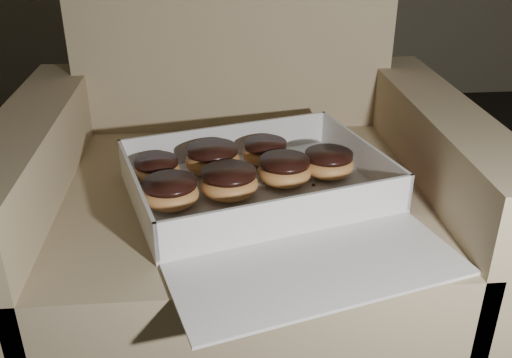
{
  "coord_description": "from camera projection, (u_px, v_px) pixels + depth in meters",
  "views": [
    {
      "loc": [
        -0.63,
        -0.34,
        0.88
      ],
      "look_at": [
        -0.55,
        0.55,
        0.43
      ],
      "focal_mm": 40.0,
      "sensor_mm": 36.0,
      "label": 1
    }
  ],
  "objects": [
    {
      "name": "donut_d",
      "position": [
        328.0,
        163.0,
        1.05
      ],
      "size": [
        0.09,
        0.09,
        0.05
      ],
      "color": "#C77E45",
      "rests_on": "bakery_box"
    },
    {
      "name": "crumb_a",
      "position": [
        218.0,
        224.0,
        0.9
      ],
      "size": [
        0.01,
        0.01,
        0.0
      ],
      "primitive_type": "ellipsoid",
      "color": "black",
      "rests_on": "bakery_box"
    },
    {
      "name": "donut_b",
      "position": [
        229.0,
        182.0,
        0.97
      ],
      "size": [
        0.1,
        0.1,
        0.05
      ],
      "color": "#C77E45",
      "rests_on": "bakery_box"
    },
    {
      "name": "crumb_b",
      "position": [
        203.0,
        238.0,
        0.86
      ],
      "size": [
        0.01,
        0.01,
        0.0
      ],
      "primitive_type": "ellipsoid",
      "color": "black",
      "rests_on": "bakery_box"
    },
    {
      "name": "donut_f",
      "position": [
        170.0,
        193.0,
        0.94
      ],
      "size": [
        0.1,
        0.1,
        0.05
      ],
      "color": "#C77E45",
      "rests_on": "bakery_box"
    },
    {
      "name": "donut_c",
      "position": [
        265.0,
        152.0,
        1.1
      ],
      "size": [
        0.09,
        0.09,
        0.04
      ],
      "color": "#C77E45",
      "rests_on": "bakery_box"
    },
    {
      "name": "armchair",
      "position": [
        241.0,
        221.0,
        1.16
      ],
      "size": [
        0.86,
        0.73,
        0.9
      ],
      "color": "#95845F",
      "rests_on": "floor"
    },
    {
      "name": "donut_e",
      "position": [
        212.0,
        159.0,
        1.06
      ],
      "size": [
        0.1,
        0.1,
        0.05
      ],
      "color": "#C77E45",
      "rests_on": "bakery_box"
    },
    {
      "name": "donut_a",
      "position": [
        284.0,
        170.0,
        1.02
      ],
      "size": [
        0.1,
        0.1,
        0.05
      ],
      "color": "#C77E45",
      "rests_on": "bakery_box"
    },
    {
      "name": "donut_g",
      "position": [
        157.0,
        169.0,
        1.03
      ],
      "size": [
        0.08,
        0.08,
        0.04
      ],
      "color": "#C77E45",
      "rests_on": "bakery_box"
    },
    {
      "name": "bakery_box",
      "position": [
        267.0,
        197.0,
        0.97
      ],
      "size": [
        0.54,
        0.59,
        0.07
      ],
      "rotation": [
        0.0,
        0.0,
        0.28
      ],
      "color": "silver",
      "rests_on": "armchair"
    },
    {
      "name": "crumb_c",
      "position": [
        313.0,
        185.0,
        1.02
      ],
      "size": [
        0.01,
        0.01,
        0.0
      ],
      "primitive_type": "ellipsoid",
      "color": "black",
      "rests_on": "bakery_box"
    }
  ]
}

